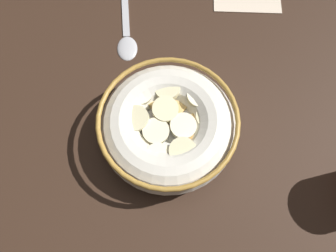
# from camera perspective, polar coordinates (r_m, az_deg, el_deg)

# --- Properties ---
(ground_plane) EXTENTS (1.07, 1.07, 0.02)m
(ground_plane) POSITION_cam_1_polar(r_m,az_deg,el_deg) (0.44, 0.00, -1.92)
(ground_plane) COLOR #332116
(cereal_bowl) EXTENTS (0.17, 0.17, 0.05)m
(cereal_bowl) POSITION_cam_1_polar(r_m,az_deg,el_deg) (0.40, 0.01, -0.02)
(cereal_bowl) COLOR silver
(cereal_bowl) RESTS_ON ground_plane
(spoon) EXTENTS (0.07, 0.15, 0.01)m
(spoon) POSITION_cam_1_polar(r_m,az_deg,el_deg) (0.50, -7.22, 15.32)
(spoon) COLOR #B7B7BC
(spoon) RESTS_ON ground_plane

